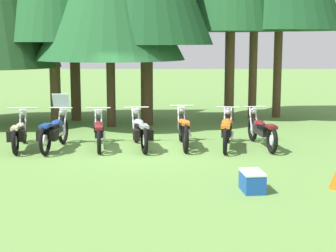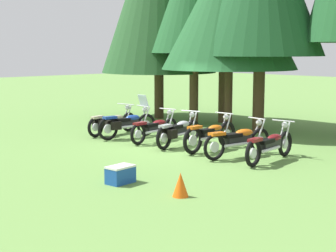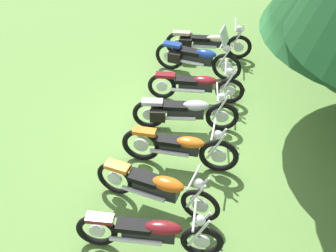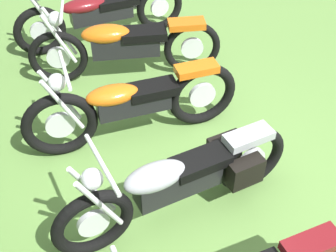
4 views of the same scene
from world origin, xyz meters
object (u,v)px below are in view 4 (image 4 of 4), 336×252
motorcycle_3 (182,180)px  motorcycle_4 (132,103)px  motorcycle_6 (100,13)px  motorcycle_5 (124,44)px

motorcycle_3 → motorcycle_4: bearing=-91.9°
motorcycle_4 → motorcycle_6: (2.05, -0.01, -0.02)m
motorcycle_3 → motorcycle_5: size_ratio=0.96×
motorcycle_3 → motorcycle_4: motorcycle_4 is taller
motorcycle_6 → motorcycle_4: bearing=82.4°
motorcycle_5 → motorcycle_6: size_ratio=0.98×
motorcycle_6 → motorcycle_3: bearing=85.9°
motorcycle_5 → motorcycle_6: motorcycle_5 is taller
motorcycle_6 → motorcycle_5: bearing=91.0°
motorcycle_4 → motorcycle_5: motorcycle_4 is taller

